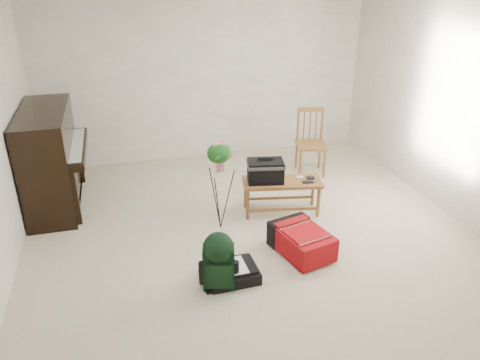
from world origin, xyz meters
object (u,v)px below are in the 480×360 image
object	(u,v)px
red_suitcase	(300,238)
flower_stand	(220,187)
dining_chair	(310,143)
green_backpack	(219,258)
piano	(52,161)
black_duffel	(232,272)
bench	(271,175)

from	to	relation	value
red_suitcase	flower_stand	size ratio (longest dim) A/B	0.70
dining_chair	flower_stand	bearing A→B (deg)	-130.58
flower_stand	red_suitcase	bearing A→B (deg)	-43.04
dining_chair	green_backpack	distance (m)	2.96
piano	red_suitcase	xyz separation A→B (m)	(2.61, -1.83, -0.45)
dining_chair	black_duffel	xyz separation A→B (m)	(-1.73, -2.20, -0.39)
green_backpack	flower_stand	bearing A→B (deg)	89.76
piano	flower_stand	bearing A→B (deg)	-31.00
bench	dining_chair	distance (m)	1.41
piano	green_backpack	world-z (taller)	piano
bench	flower_stand	world-z (taller)	flower_stand
black_duffel	bench	bearing A→B (deg)	53.90
red_suitcase	green_backpack	distance (m)	1.06
black_duffel	green_backpack	bearing A→B (deg)	-150.49
piano	dining_chair	xyz separation A→B (m)	(3.51, 0.08, -0.14)
dining_chair	red_suitcase	world-z (taller)	dining_chair
red_suitcase	flower_stand	distance (m)	1.07
red_suitcase	flower_stand	xyz separation A→B (m)	(-0.72, 0.70, 0.38)
flower_stand	black_duffel	bearing A→B (deg)	-95.23
piano	flower_stand	distance (m)	2.20
dining_chair	green_backpack	xyz separation A→B (m)	(-1.88, -2.29, -0.14)
piano	green_backpack	bearing A→B (deg)	-53.53
piano	flower_stand	world-z (taller)	piano
piano	green_backpack	xyz separation A→B (m)	(1.63, -2.21, -0.27)
piano	black_duffel	size ratio (longest dim) A/B	2.97
bench	flower_stand	bearing A→B (deg)	-154.67
bench	black_duffel	xyz separation A→B (m)	(-0.78, -1.15, -0.45)
red_suitcase	black_duffel	world-z (taller)	red_suitcase
red_suitcase	bench	bearing A→B (deg)	79.09
bench	black_duffel	bearing A→B (deg)	-113.29
black_duffel	piano	bearing A→B (deg)	128.09
red_suitcase	black_duffel	xyz separation A→B (m)	(-0.83, -0.28, -0.08)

